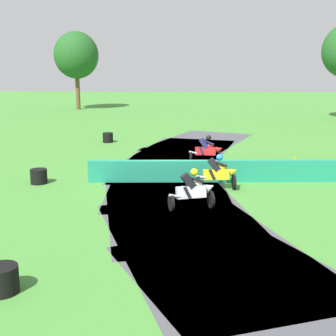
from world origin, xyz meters
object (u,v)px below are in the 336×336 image
motorcycle_trailing_white (193,190)px  motorcycle_chase_yellow (218,173)px  tire_stack_near (108,138)px  motorcycle_lead_red (207,150)px  tire_stack_mid_b (2,279)px  traffic_cone (295,160)px  tire_stack_mid_a (39,176)px

motorcycle_trailing_white → motorcycle_chase_yellow: bearing=68.3°
motorcycle_chase_yellow → tire_stack_near: 12.28m
motorcycle_chase_yellow → tire_stack_near: (-6.09, 10.66, -0.36)m
motorcycle_lead_red → tire_stack_mid_b: bearing=-110.3°
motorcycle_lead_red → traffic_cone: 4.28m
traffic_cone → motorcycle_chase_yellow: bearing=-131.0°
tire_stack_near → traffic_cone: (10.12, -6.02, -0.08)m
motorcycle_chase_yellow → motorcycle_trailing_white: 2.72m
tire_stack_mid_a → traffic_cone: size_ratio=1.55×
motorcycle_chase_yellow → tire_stack_mid_b: motorcycle_chase_yellow is taller
motorcycle_trailing_white → tire_stack_mid_a: motorcycle_trailing_white is taller
tire_stack_mid_a → traffic_cone: bearing=19.7°
motorcycle_chase_yellow → tire_stack_mid_a: motorcycle_chase_yellow is taller
tire_stack_near → motorcycle_trailing_white: bearing=-68.9°
motorcycle_lead_red → tire_stack_mid_a: (-7.05, -4.24, -0.36)m
motorcycle_trailing_white → tire_stack_mid_a: (-6.26, 3.13, -0.36)m
motorcycle_trailing_white → tire_stack_near: bearing=111.1°
motorcycle_lead_red → traffic_cone: motorcycle_lead_red is taller
motorcycle_trailing_white → tire_stack_near: (-5.08, 13.19, -0.36)m
motorcycle_lead_red → tire_stack_mid_b: size_ratio=2.38×
motorcycle_chase_yellow → motorcycle_trailing_white: motorcycle_trailing_white is taller
motorcycle_trailing_white → tire_stack_near: size_ratio=2.65×
motorcycle_chase_yellow → motorcycle_lead_red: bearing=92.6°
tire_stack_near → tire_stack_mid_b: same height
motorcycle_chase_yellow → tire_stack_mid_a: size_ratio=2.47×
motorcycle_lead_red → tire_stack_near: size_ratio=2.69×
tire_stack_near → tire_stack_mid_a: size_ratio=0.93×
tire_stack_mid_a → traffic_cone: (11.30, 4.04, -0.08)m
tire_stack_near → tire_stack_mid_a: bearing=-96.7°
motorcycle_trailing_white → traffic_cone: (5.04, 7.17, -0.44)m
motorcycle_lead_red → motorcycle_trailing_white: 7.41m
tire_stack_mid_b → traffic_cone: tire_stack_mid_b is taller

